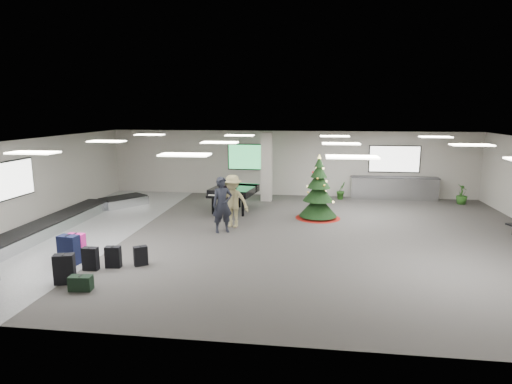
# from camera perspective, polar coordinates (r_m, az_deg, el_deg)

# --- Properties ---
(ground) EXTENTS (18.00, 18.00, 0.00)m
(ground) POSITION_cam_1_polar(r_m,az_deg,el_deg) (14.74, 2.99, -5.73)
(ground) COLOR #3E3B38
(ground) RESTS_ON ground
(room_envelope) EXTENTS (18.02, 14.02, 3.21)m
(room_envelope) POSITION_cam_1_polar(r_m,az_deg,el_deg) (14.94, 1.82, 3.66)
(room_envelope) COLOR #A59E97
(room_envelope) RESTS_ON ground
(baggage_carousel) EXTENTS (2.28, 9.71, 0.43)m
(baggage_carousel) POSITION_cam_1_polar(r_m,az_deg,el_deg) (17.07, -24.34, -3.64)
(baggage_carousel) COLOR silver
(baggage_carousel) RESTS_ON ground
(service_counter) EXTENTS (4.05, 0.65, 1.08)m
(service_counter) POSITION_cam_1_polar(r_m,az_deg,el_deg) (21.42, 17.90, 0.51)
(service_counter) COLOR silver
(service_counter) RESTS_ON ground
(suitcase_0) EXTENTS (0.54, 0.40, 0.77)m
(suitcase_0) POSITION_cam_1_polar(r_m,az_deg,el_deg) (11.65, -24.17, -9.35)
(suitcase_0) COLOR black
(suitcase_0) RESTS_ON ground
(suitcase_1) EXTENTS (0.40, 0.21, 0.64)m
(suitcase_1) POSITION_cam_1_polar(r_m,az_deg,el_deg) (12.35, -21.19, -8.29)
(suitcase_1) COLOR black
(suitcase_1) RESTS_ON ground
(pink_suitcase) EXTENTS (0.49, 0.28, 0.79)m
(pink_suitcase) POSITION_cam_1_polar(r_m,az_deg,el_deg) (13.28, -22.86, -6.76)
(pink_suitcase) COLOR #EB1E94
(pink_suitcase) RESTS_ON ground
(suitcase_3) EXTENTS (0.41, 0.37, 0.56)m
(suitcase_3) POSITION_cam_1_polar(r_m,az_deg,el_deg) (12.29, -15.13, -8.21)
(suitcase_3) COLOR black
(suitcase_3) RESTS_ON ground
(navy_suitcase) EXTENTS (0.57, 0.38, 0.85)m
(navy_suitcase) POSITION_cam_1_polar(r_m,az_deg,el_deg) (12.97, -23.67, -7.09)
(navy_suitcase) COLOR black
(navy_suitcase) RESTS_ON ground
(green_duffel) EXTENTS (0.55, 0.31, 0.37)m
(green_duffel) POSITION_cam_1_polar(r_m,az_deg,el_deg) (11.16, -22.32, -11.16)
(green_duffel) COLOR black
(green_duffel) RESTS_ON ground
(suitcase_7) EXTENTS (0.43, 0.26, 0.61)m
(suitcase_7) POSITION_cam_1_polar(r_m,az_deg,el_deg) (12.34, -18.50, -8.21)
(suitcase_7) COLOR black
(suitcase_7) RESTS_ON ground
(suitcase_8) EXTENTS (0.43, 0.29, 0.61)m
(suitcase_8) POSITION_cam_1_polar(r_m,az_deg,el_deg) (13.63, -22.84, -6.69)
(suitcase_8) COLOR black
(suitcase_8) RESTS_ON ground
(christmas_tree) EXTENTS (1.77, 1.77, 2.53)m
(christmas_tree) POSITION_cam_1_polar(r_m,az_deg,el_deg) (16.96, 8.31, -0.60)
(christmas_tree) COLOR #660909
(christmas_tree) RESTS_ON ground
(grand_piano) EXTENTS (1.93, 2.34, 1.21)m
(grand_piano) POSITION_cam_1_polar(r_m,az_deg,el_deg) (17.89, -3.07, 0.10)
(grand_piano) COLOR black
(grand_piano) RESTS_ON ground
(traveler_a) EXTENTS (0.84, 0.73, 1.95)m
(traveler_a) POSITION_cam_1_polar(r_m,az_deg,el_deg) (14.86, -4.51, -1.72)
(traveler_a) COLOR black
(traveler_a) RESTS_ON ground
(traveler_b) EXTENTS (1.36, 0.95, 1.92)m
(traveler_b) POSITION_cam_1_polar(r_m,az_deg,el_deg) (15.51, -3.15, -1.22)
(traveler_b) COLOR #92885A
(traveler_b) RESTS_ON ground
(potted_plant_left) EXTENTS (0.58, 0.60, 0.85)m
(potted_plant_left) POSITION_cam_1_polar(r_m,az_deg,el_deg) (20.82, 11.28, 0.21)
(potted_plant_left) COLOR #143A12
(potted_plant_left) RESTS_ON ground
(potted_plant_right) EXTENTS (0.55, 0.55, 0.90)m
(potted_plant_right) POSITION_cam_1_polar(r_m,az_deg,el_deg) (21.49, 25.77, -0.27)
(potted_plant_right) COLOR #143A12
(potted_plant_right) RESTS_ON ground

